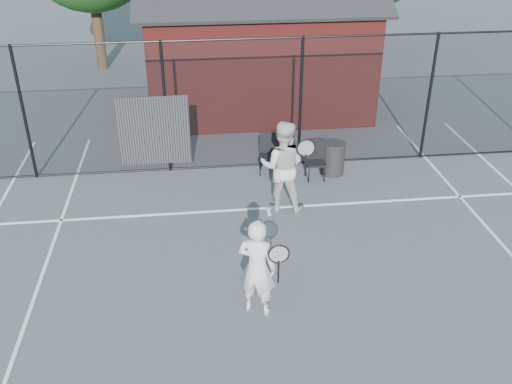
{
  "coord_description": "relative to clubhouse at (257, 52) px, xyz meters",
  "views": [
    {
      "loc": [
        -1.41,
        -6.97,
        5.89
      ],
      "look_at": [
        -0.39,
        1.72,
        1.1
      ],
      "focal_mm": 40.0,
      "sensor_mm": 36.0,
      "label": 1
    }
  ],
  "objects": [
    {
      "name": "ground",
      "position": [
        -0.5,
        -9.0,
        -1.61
      ],
      "size": [
        80.0,
        80.0,
        0.0
      ],
      "primitive_type": "plane",
      "color": "#474D51",
      "rests_on": "ground"
    },
    {
      "name": "court_lines",
      "position": [
        -0.5,
        -10.32,
        -1.6
      ],
      "size": [
        11.02,
        18.0,
        0.01
      ],
      "color": "white",
      "rests_on": "ground"
    },
    {
      "name": "fence",
      "position": [
        -0.8,
        -4.0,
        -0.16
      ],
      "size": [
        22.04,
        3.0,
        3.0
      ],
      "color": "black",
      "rests_on": "ground"
    },
    {
      "name": "clubhouse",
      "position": [
        0.0,
        0.0,
        0.0
      ],
      "size": [
        6.5,
        4.36,
        4.19
      ],
      "color": "maroon",
      "rests_on": "ground"
    },
    {
      "name": "player_front",
      "position": [
        -1.09,
        -9.1,
        -0.79
      ],
      "size": [
        0.78,
        0.64,
        1.63
      ],
      "color": "silver",
      "rests_on": "ground"
    },
    {
      "name": "player_back",
      "position": [
        -0.21,
        -6.0,
        -0.66
      ],
      "size": [
        1.09,
        0.92,
        1.88
      ],
      "color": "silver",
      "rests_on": "ground"
    },
    {
      "name": "chair_left",
      "position": [
        -0.26,
        -4.4,
        -1.15
      ],
      "size": [
        0.51,
        0.53,
        0.9
      ],
      "primitive_type": "cube",
      "rotation": [
        0.0,
        0.0,
        -0.2
      ],
      "color": "black",
      "rests_on": "ground"
    },
    {
      "name": "chair_right",
      "position": [
        0.73,
        -4.83,
        -1.17
      ],
      "size": [
        0.43,
        0.45,
        0.88
      ],
      "primitive_type": "cube",
      "rotation": [
        0.0,
        0.0,
        -0.02
      ],
      "color": "black",
      "rests_on": "ground"
    },
    {
      "name": "waste_bin",
      "position": [
        1.18,
        -4.59,
        -1.23
      ],
      "size": [
        0.6,
        0.6,
        0.76
      ],
      "primitive_type": "cylinder",
      "rotation": [
        0.0,
        0.0,
        -0.17
      ],
      "color": "black",
      "rests_on": "ground"
    }
  ]
}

